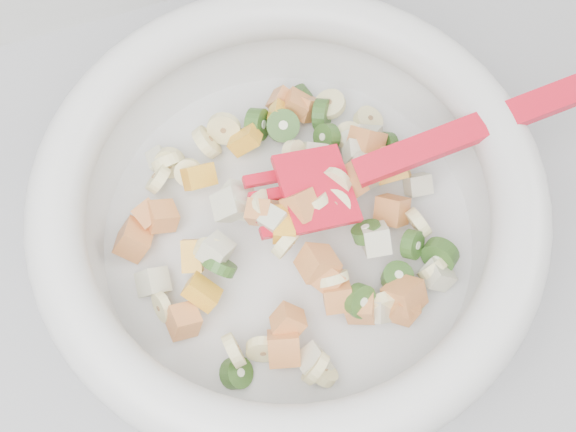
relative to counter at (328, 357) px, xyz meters
name	(u,v)px	position (x,y,z in m)	size (l,w,h in m)	color
counter	(328,357)	(0.00, 0.00, 0.00)	(2.00, 0.60, 0.90)	#96979B
mixing_bowl	(289,211)	(-0.05, 0.01, 0.51)	(0.44, 0.37, 0.12)	silver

